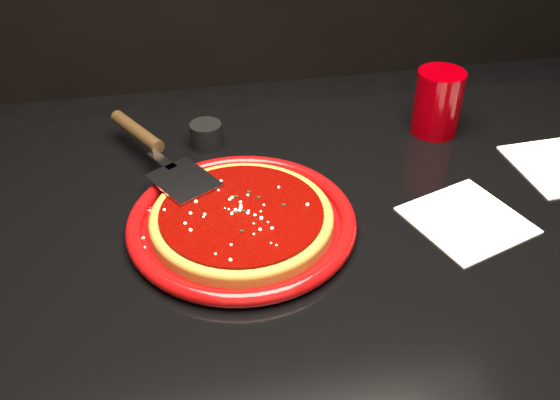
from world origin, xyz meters
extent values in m
cylinder|color=maroon|center=(-0.07, 0.05, 0.76)|extent=(0.41, 0.41, 0.02)
cylinder|color=brown|center=(-0.07, 0.05, 0.77)|extent=(0.33, 0.33, 0.01)
torus|color=brown|center=(-0.07, 0.05, 0.77)|extent=(0.33, 0.33, 0.02)
cylinder|color=#640300|center=(-0.07, 0.05, 0.78)|extent=(0.29, 0.29, 0.01)
cylinder|color=#820005|center=(0.30, 0.25, 0.81)|extent=(0.10, 0.10, 0.11)
cube|color=white|center=(0.25, 0.00, 0.75)|extent=(0.19, 0.19, 0.00)
cylinder|color=black|center=(-0.10, 0.28, 0.77)|extent=(0.05, 0.05, 0.04)
camera|label=1|loc=(-0.14, -0.63, 1.31)|focal=40.00mm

